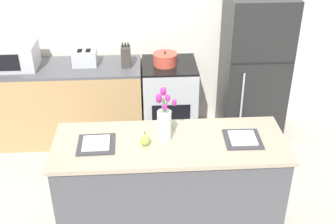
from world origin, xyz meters
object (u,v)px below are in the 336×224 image
object	(u,v)px
pear_figurine	(145,140)
toaster	(85,58)
stove_range	(169,100)
refrigerator	(254,68)
plate_setting_right	(243,139)
plate_setting_left	(96,144)
knife_block	(126,56)
cooking_pot	(165,59)
flower_vase	(164,120)
microwave	(14,56)

from	to	relation	value
pear_figurine	toaster	bearing A→B (deg)	110.87
stove_range	pear_figurine	size ratio (longest dim) A/B	7.50
refrigerator	plate_setting_right	bearing A→B (deg)	-106.88
pear_figurine	plate_setting_left	size ratio (longest dim) A/B	0.42
stove_range	plate_setting_left	bearing A→B (deg)	-112.34
plate_setting_left	knife_block	bearing A→B (deg)	83.19
plate_setting_right	toaster	xyz separation A→B (m)	(-1.38, 1.63, 0.04)
toaster	cooking_pot	distance (m)	0.87
refrigerator	toaster	bearing A→B (deg)	179.39
plate_setting_right	knife_block	world-z (taller)	knife_block
flower_vase	microwave	distance (m)	2.17
stove_range	plate_setting_right	bearing A→B (deg)	-74.00
flower_vase	plate_setting_left	size ratio (longest dim) A/B	1.45
flower_vase	cooking_pot	size ratio (longest dim) A/B	1.56
pear_figurine	knife_block	bearing A→B (deg)	96.43
plate_setting_right	microwave	distance (m)	2.67
refrigerator	pear_figurine	world-z (taller)	refrigerator
refrigerator	knife_block	distance (m)	1.44
refrigerator	microwave	xyz separation A→B (m)	(-2.61, -0.00, 0.22)
microwave	knife_block	size ratio (longest dim) A/B	1.78
plate_setting_left	microwave	bearing A→B (deg)	121.93
flower_vase	knife_block	xyz separation A→B (m)	(-0.33, 1.52, -0.09)
stove_range	knife_block	world-z (taller)	knife_block
flower_vase	plate_setting_left	world-z (taller)	flower_vase
refrigerator	cooking_pot	world-z (taller)	refrigerator
refrigerator	plate_setting_right	world-z (taller)	refrigerator
toaster	plate_setting_right	bearing A→B (deg)	-49.68
refrigerator	microwave	size ratio (longest dim) A/B	3.45
pear_figurine	plate_setting_right	size ratio (longest dim) A/B	0.42
flower_vase	refrigerator	bearing A→B (deg)	54.87
toaster	microwave	world-z (taller)	microwave
cooking_pot	knife_block	world-z (taller)	knife_block
plate_setting_left	microwave	distance (m)	1.90
plate_setting_right	pear_figurine	bearing A→B (deg)	-178.20
flower_vase	plate_setting_right	distance (m)	0.63
plate_setting_left	stove_range	bearing A→B (deg)	67.66
plate_setting_right	microwave	world-z (taller)	microwave
stove_range	toaster	xyz separation A→B (m)	(-0.92, 0.02, 0.54)
pear_figurine	knife_block	world-z (taller)	knife_block
pear_figurine	toaster	xyz separation A→B (m)	(-0.63, 1.65, -0.00)
refrigerator	plate_setting_right	xyz separation A→B (m)	(-0.49, -1.61, 0.13)
plate_setting_right	toaster	distance (m)	2.14
cooking_pot	knife_block	size ratio (longest dim) A/B	0.99
cooking_pot	knife_block	distance (m)	0.43
stove_range	flower_vase	distance (m)	1.69
toaster	knife_block	size ratio (longest dim) A/B	1.04
microwave	pear_figurine	bearing A→B (deg)	-49.95
pear_figurine	plate_setting_right	xyz separation A→B (m)	(0.75, 0.02, -0.04)
stove_range	refrigerator	world-z (taller)	refrigerator
plate_setting_right	microwave	xyz separation A→B (m)	(-2.13, 1.61, 0.09)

